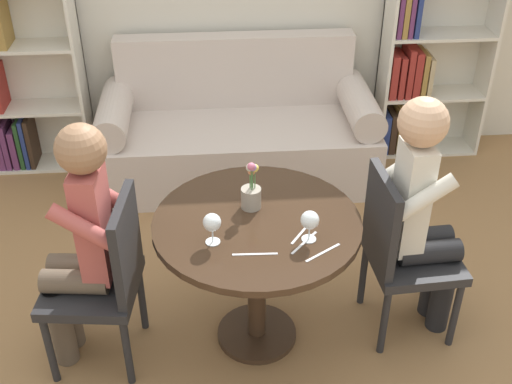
# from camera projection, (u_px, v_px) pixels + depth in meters

# --- Properties ---
(ground_plane) EXTENTS (16.00, 16.00, 0.00)m
(ground_plane) POSITION_uv_depth(u_px,v_px,m) (257.00, 335.00, 3.27)
(ground_plane) COLOR olive
(round_table) EXTENTS (0.95, 0.95, 0.72)m
(round_table) POSITION_uv_depth(u_px,v_px,m) (257.00, 245.00, 2.95)
(round_table) COLOR #382619
(round_table) RESTS_ON ground_plane
(couch) EXTENTS (1.85, 0.80, 0.92)m
(couch) POSITION_uv_depth(u_px,v_px,m) (238.00, 134.00, 4.43)
(couch) COLOR beige
(couch) RESTS_ON ground_plane
(bookshelf_left) EXTENTS (0.75, 0.28, 1.35)m
(bookshelf_left) POSITION_uv_depth(u_px,v_px,m) (13.00, 80.00, 4.36)
(bookshelf_left) COLOR silver
(bookshelf_left) RESTS_ON ground_plane
(bookshelf_right) EXTENTS (0.75, 0.28, 1.35)m
(bookshelf_right) POSITION_uv_depth(u_px,v_px,m) (420.00, 68.00, 4.55)
(bookshelf_right) COLOR silver
(bookshelf_right) RESTS_ON ground_plane
(chair_left) EXTENTS (0.47, 0.47, 0.90)m
(chair_left) POSITION_uv_depth(u_px,v_px,m) (105.00, 276.00, 2.91)
(chair_left) COLOR #232326
(chair_left) RESTS_ON ground_plane
(chair_right) EXTENTS (0.44, 0.44, 0.90)m
(chair_right) POSITION_uv_depth(u_px,v_px,m) (401.00, 249.00, 3.07)
(chair_right) COLOR #232326
(chair_right) RESTS_ON ground_plane
(person_left) EXTENTS (0.44, 0.37, 1.26)m
(person_left) POSITION_uv_depth(u_px,v_px,m) (80.00, 243.00, 2.81)
(person_left) COLOR brown
(person_left) RESTS_ON ground_plane
(person_right) EXTENTS (0.43, 0.36, 1.28)m
(person_right) POSITION_uv_depth(u_px,v_px,m) (423.00, 212.00, 2.97)
(person_right) COLOR black
(person_right) RESTS_ON ground_plane
(wine_glass_left) EXTENTS (0.08, 0.08, 0.14)m
(wine_glass_left) POSITION_uv_depth(u_px,v_px,m) (212.00, 223.00, 2.69)
(wine_glass_left) COLOR white
(wine_glass_left) RESTS_ON round_table
(wine_glass_right) EXTENTS (0.08, 0.08, 0.14)m
(wine_glass_right) POSITION_uv_depth(u_px,v_px,m) (310.00, 221.00, 2.70)
(wine_glass_right) COLOR white
(wine_glass_right) RESTS_ON round_table
(flower_vase) EXTENTS (0.09, 0.09, 0.24)m
(flower_vase) POSITION_uv_depth(u_px,v_px,m) (251.00, 192.00, 2.92)
(flower_vase) COLOR #9E9384
(flower_vase) RESTS_ON round_table
(knife_left_setting) EXTENTS (0.19, 0.02, 0.00)m
(knife_left_setting) POSITION_uv_depth(u_px,v_px,m) (255.00, 254.00, 2.67)
(knife_left_setting) COLOR silver
(knife_left_setting) RESTS_ON round_table
(fork_left_setting) EXTENTS (0.13, 0.15, 0.00)m
(fork_left_setting) POSITION_uv_depth(u_px,v_px,m) (304.00, 243.00, 2.74)
(fork_left_setting) COLOR silver
(fork_left_setting) RESTS_ON round_table
(knife_right_setting) EXTENTS (0.12, 0.16, 0.00)m
(knife_right_setting) POSITION_uv_depth(u_px,v_px,m) (302.00, 232.00, 2.80)
(knife_right_setting) COLOR silver
(knife_right_setting) RESTS_ON round_table
(fork_right_setting) EXTENTS (0.16, 0.11, 0.00)m
(fork_right_setting) POSITION_uv_depth(u_px,v_px,m) (323.00, 253.00, 2.68)
(fork_right_setting) COLOR silver
(fork_right_setting) RESTS_ON round_table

